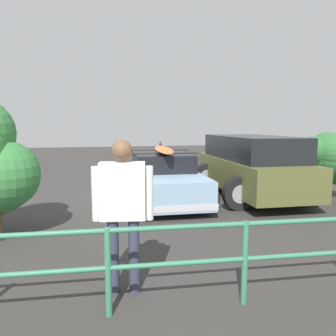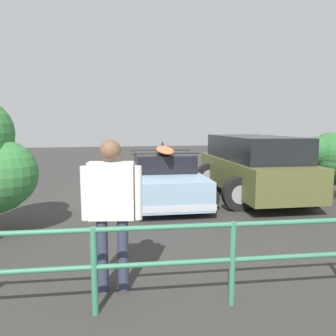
% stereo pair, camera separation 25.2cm
% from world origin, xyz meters
% --- Properties ---
extents(ground_plane, '(44.00, 44.00, 0.02)m').
position_xyz_m(ground_plane, '(0.00, 0.00, -0.01)').
color(ground_plane, '#383533').
rests_on(ground_plane, ground).
extents(sedan_car, '(2.42, 4.27, 1.54)m').
position_xyz_m(sedan_car, '(-0.36, 0.74, 0.60)').
color(sedan_car, '#8CADC6').
rests_on(sedan_car, ground).
extents(suv_car, '(2.75, 4.74, 1.72)m').
position_xyz_m(suv_car, '(-2.87, 0.92, 0.90)').
color(suv_car, brown).
rests_on(suv_car, ground).
extents(person_bystander, '(0.71, 0.29, 1.85)m').
position_xyz_m(person_bystander, '(1.15, 5.51, 1.11)').
color(person_bystander, '#33384C').
rests_on(person_bystander, ground).
extents(railing_fence, '(10.60, 0.80, 0.96)m').
position_xyz_m(railing_fence, '(0.61, 6.04, 0.64)').
color(railing_fence, '#387F5B').
rests_on(railing_fence, ground).
extents(bush_near_right, '(1.61, 1.43, 1.83)m').
position_xyz_m(bush_near_right, '(-4.72, 1.66, 1.18)').
color(bush_near_right, brown).
rests_on(bush_near_right, ground).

